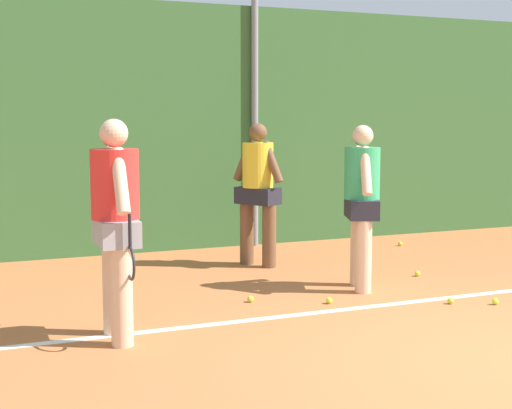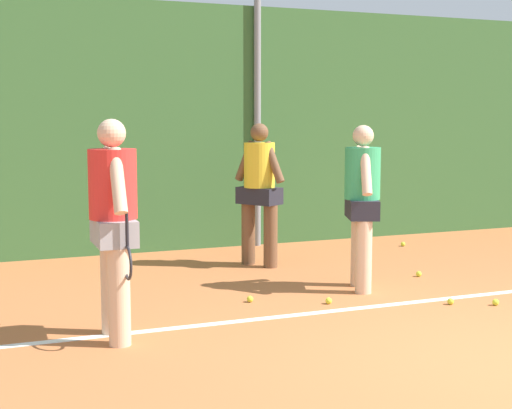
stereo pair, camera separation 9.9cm
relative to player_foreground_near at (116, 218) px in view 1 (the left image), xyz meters
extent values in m
plane|color=#B76638|center=(2.84, -0.14, -1.05)|extent=(31.98, 31.98, 0.00)
cube|color=#386633|center=(2.84, 4.03, 0.68)|extent=(20.79, 0.25, 3.46)
cylinder|color=gray|center=(2.84, 3.85, 0.83)|extent=(0.10, 0.10, 3.75)
cube|color=white|center=(2.84, 0.12, -1.04)|extent=(15.19, 0.10, 0.01)
cylinder|color=beige|center=(0.00, 0.19, -0.64)|extent=(0.18, 0.18, 0.82)
cylinder|color=beige|center=(0.00, -0.18, -0.64)|extent=(0.18, 0.18, 0.82)
cube|color=#99999E|center=(0.00, 0.00, -0.12)|extent=(0.33, 0.55, 0.22)
cylinder|color=red|center=(0.00, 0.00, 0.28)|extent=(0.40, 0.40, 0.58)
sphere|color=beige|center=(0.00, 0.00, 0.70)|extent=(0.24, 0.24, 0.24)
cylinder|color=beige|center=(0.00, 0.23, 0.33)|extent=(0.11, 0.33, 0.54)
cylinder|color=beige|center=(0.00, -0.22, 0.33)|extent=(0.11, 0.33, 0.54)
cylinder|color=black|center=(0.05, -0.31, -0.06)|extent=(0.03, 0.03, 0.28)
torus|color=#26262B|center=(0.05, -0.31, -0.33)|extent=(0.03, 0.28, 0.28)
cylinder|color=beige|center=(2.92, 1.01, -0.65)|extent=(0.18, 0.18, 0.79)
cylinder|color=beige|center=(2.80, 0.68, -0.65)|extent=(0.18, 0.18, 0.79)
cube|color=#23232D|center=(2.86, 0.84, -0.15)|extent=(0.48, 0.60, 0.21)
cylinder|color=#339E60|center=(2.86, 0.84, 0.23)|extent=(0.39, 0.39, 0.56)
sphere|color=beige|center=(2.86, 0.84, 0.64)|extent=(0.23, 0.23, 0.23)
cylinder|color=beige|center=(2.94, 1.05, 0.27)|extent=(0.19, 0.31, 0.53)
cylinder|color=beige|center=(2.78, 0.64, 0.27)|extent=(0.19, 0.31, 0.53)
cylinder|color=brown|center=(2.40, 2.31, -0.65)|extent=(0.18, 0.18, 0.79)
cylinder|color=brown|center=(2.22, 2.61, -0.65)|extent=(0.18, 0.18, 0.79)
cube|color=#23232D|center=(2.31, 2.46, -0.15)|extent=(0.54, 0.61, 0.21)
cylinder|color=yellow|center=(2.31, 2.46, 0.24)|extent=(0.39, 0.39, 0.56)
sphere|color=brown|center=(2.31, 2.46, 0.64)|extent=(0.23, 0.23, 0.23)
cylinder|color=brown|center=(2.42, 2.27, 0.28)|extent=(0.22, 0.29, 0.54)
cylinder|color=brown|center=(2.19, 2.65, 0.28)|extent=(0.22, 0.29, 0.54)
sphere|color=#CCDB33|center=(3.37, -0.09, -1.02)|extent=(0.07, 0.07, 0.07)
sphere|color=#CCDB33|center=(1.52, 0.75, -1.02)|extent=(0.07, 0.07, 0.07)
sphere|color=#CCDB33|center=(3.77, -0.28, -1.02)|extent=(0.07, 0.07, 0.07)
sphere|color=#CCDB33|center=(2.23, 0.39, -1.02)|extent=(0.07, 0.07, 0.07)
sphere|color=#CCDB33|center=(4.79, 2.99, -1.02)|extent=(0.07, 0.07, 0.07)
sphere|color=#CCDB33|center=(3.82, 1.15, -1.02)|extent=(0.07, 0.07, 0.07)
camera|label=1|loc=(-1.24, -6.08, 0.84)|focal=51.70mm
camera|label=2|loc=(-1.15, -6.12, 0.84)|focal=51.70mm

